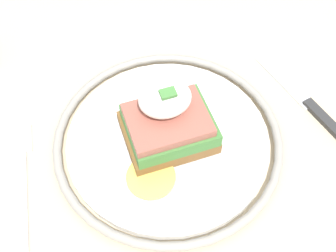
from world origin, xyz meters
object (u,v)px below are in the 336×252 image
object	(u,v)px
plate	(168,140)
sandwich	(168,123)
knife	(314,110)
fork	(23,177)

from	to	relation	value
plate	sandwich	distance (m)	0.04
sandwich	knife	size ratio (longest dim) A/B	0.60
plate	fork	world-z (taller)	plate
fork	knife	size ratio (longest dim) A/B	0.85
fork	knife	xyz separation A→B (m)	(0.35, -0.02, 0.00)
sandwich	fork	bearing A→B (deg)	176.34
fork	knife	bearing A→B (deg)	-3.73
sandwich	knife	bearing A→B (deg)	-3.79
plate	sandwich	xyz separation A→B (m)	(-0.00, -0.00, 0.04)
plate	sandwich	size ratio (longest dim) A/B	2.37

